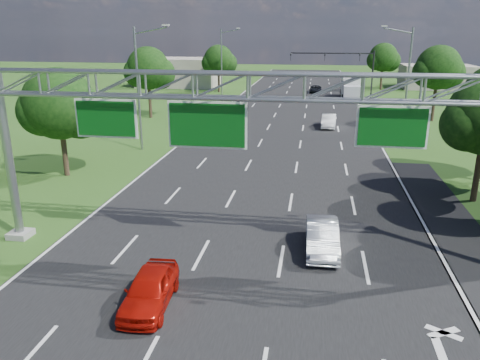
% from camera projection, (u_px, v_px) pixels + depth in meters
% --- Properties ---
extents(ground, '(220.00, 220.00, 0.00)m').
position_uv_depth(ground, '(276.00, 155.00, 38.18)').
color(ground, '#294B16').
rests_on(ground, ground).
extents(road, '(18.00, 180.00, 0.02)m').
position_uv_depth(road, '(276.00, 155.00, 38.18)').
color(road, black).
rests_on(road, ground).
extents(road_flare, '(3.00, 30.00, 0.02)m').
position_uv_depth(road_flare, '(467.00, 250.00, 21.58)').
color(road_flare, black).
rests_on(road_flare, ground).
extents(sign_gantry, '(23.50, 1.00, 9.56)m').
position_uv_depth(sign_gantry, '(251.00, 101.00, 19.10)').
color(sign_gantry, gray).
rests_on(sign_gantry, ground).
extents(traffic_signal, '(12.21, 0.24, 7.00)m').
position_uv_depth(traffic_signal, '(349.00, 63.00, 68.41)').
color(traffic_signal, black).
rests_on(traffic_signal, ground).
extents(streetlight_l_near, '(2.97, 0.22, 10.16)m').
position_uv_depth(streetlight_l_near, '(140.00, 83.00, 38.20)').
color(streetlight_l_near, gray).
rests_on(streetlight_l_near, ground).
extents(streetlight_l_far, '(2.97, 0.22, 10.16)m').
position_uv_depth(streetlight_l_far, '(223.00, 59.00, 71.13)').
color(streetlight_l_far, gray).
rests_on(streetlight_l_far, ground).
extents(streetlight_r_mid, '(2.97, 0.22, 10.16)m').
position_uv_depth(streetlight_r_mid, '(406.00, 76.00, 44.18)').
color(streetlight_r_mid, gray).
rests_on(streetlight_r_mid, ground).
extents(tree_verge_la, '(5.76, 4.80, 7.40)m').
position_uv_depth(tree_verge_la, '(61.00, 107.00, 31.36)').
color(tree_verge_la, '#2D2116').
rests_on(tree_verge_la, ground).
extents(tree_verge_lb, '(5.76, 4.80, 8.06)m').
position_uv_depth(tree_verge_lb, '(149.00, 70.00, 53.10)').
color(tree_verge_lb, '#2D2116').
rests_on(tree_verge_lb, ground).
extents(tree_verge_lc, '(5.76, 4.80, 7.62)m').
position_uv_depth(tree_verge_lc, '(219.00, 61.00, 76.30)').
color(tree_verge_lc, '#2D2116').
rests_on(tree_verge_lc, ground).
extents(tree_verge_rd, '(5.76, 4.80, 8.28)m').
position_uv_depth(tree_verge_rd, '(439.00, 70.00, 51.01)').
color(tree_verge_rd, '#2D2116').
rests_on(tree_verge_rd, ground).
extents(tree_verge_re, '(5.76, 4.80, 7.84)m').
position_uv_depth(tree_verge_re, '(384.00, 59.00, 79.67)').
color(tree_verge_re, '#2D2116').
rests_on(tree_verge_re, ground).
extents(building_left, '(14.00, 10.00, 5.00)m').
position_uv_depth(building_left, '(180.00, 72.00, 85.92)').
color(building_left, gray).
rests_on(building_left, ground).
extents(building_right, '(12.00, 9.00, 4.00)m').
position_uv_depth(building_right, '(437.00, 77.00, 82.86)').
color(building_right, gray).
rests_on(building_right, ground).
extents(red_coupe, '(1.79, 3.97, 1.32)m').
position_uv_depth(red_coupe, '(150.00, 289.00, 16.99)').
color(red_coupe, '#B91108').
rests_on(red_coupe, ground).
extents(silver_sedan, '(1.56, 4.15, 1.35)m').
position_uv_depth(silver_sedan, '(322.00, 237.00, 21.30)').
color(silver_sedan, silver).
rests_on(silver_sedan, ground).
extents(car_queue_b, '(1.97, 4.19, 1.16)m').
position_uv_depth(car_queue_b, '(316.00, 89.00, 76.97)').
color(car_queue_b, black).
rests_on(car_queue_b, ground).
extents(car_queue_c, '(1.78, 4.05, 1.35)m').
position_uv_depth(car_queue_c, '(241.00, 106.00, 58.99)').
color(car_queue_c, black).
rests_on(car_queue_c, ground).
extents(car_queue_d, '(1.64, 4.15, 1.34)m').
position_uv_depth(car_queue_d, '(329.00, 121.00, 48.93)').
color(car_queue_d, white).
rests_on(car_queue_d, ground).
extents(box_truck, '(2.60, 8.50, 3.22)m').
position_uv_depth(box_truck, '(350.00, 88.00, 69.76)').
color(box_truck, white).
rests_on(box_truck, ground).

